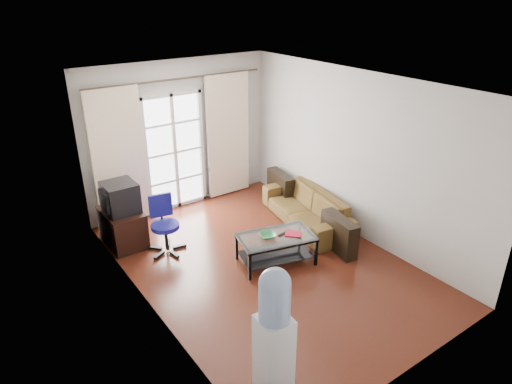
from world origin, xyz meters
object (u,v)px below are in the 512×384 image
tv_stand (123,227)px  task_chair (166,235)px  water_cooler (274,334)px  coffee_table (276,245)px  crt_tv (119,198)px  sofa (307,208)px

tv_stand → task_chair: task_chair is taller
task_chair → water_cooler: size_ratio=0.59×
coffee_table → crt_tv: 2.54m
tv_stand → task_chair: size_ratio=0.89×
coffee_table → tv_stand: size_ratio=1.54×
sofa → crt_tv: size_ratio=3.91×
coffee_table → crt_tv: (-1.67, 1.85, 0.54)m
tv_stand → coffee_table: bearing=-49.4°
coffee_table → tv_stand: 2.50m
sofa → tv_stand: bearing=-101.4°
tv_stand → crt_tv: size_ratio=1.50×
sofa → crt_tv: bearing=-101.1°
coffee_table → water_cooler: (-1.53, -1.94, 0.51)m
coffee_table → task_chair: bearing=133.3°
crt_tv → task_chair: 0.93m
sofa → coffee_table: bearing=-49.5°
water_cooler → task_chair: bearing=89.5°
task_chair → water_cooler: 3.28m
coffee_table → water_cooler: 2.53m
tv_stand → water_cooler: 3.84m
tv_stand → crt_tv: 0.53m
crt_tv → task_chair: bearing=-51.4°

